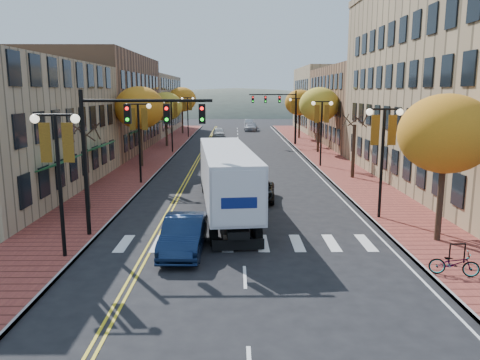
{
  "coord_description": "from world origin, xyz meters",
  "views": [
    {
      "loc": [
        -0.34,
        -18.69,
        6.93
      ],
      "look_at": [
        -0.11,
        6.13,
        2.2
      ],
      "focal_mm": 35.0,
      "sensor_mm": 36.0,
      "label": 1
    }
  ],
  "objects_px": {
    "semi_truck": "(225,174)",
    "bicycle": "(454,263)",
    "navy_sedan": "(184,234)",
    "black_suv": "(259,191)"
  },
  "relations": [
    {
      "from": "semi_truck",
      "to": "bicycle",
      "type": "distance_m",
      "value": 13.52
    },
    {
      "from": "semi_truck",
      "to": "bicycle",
      "type": "xyz_separation_m",
      "value": [
        8.76,
        -10.17,
        -1.62
      ]
    },
    {
      "from": "navy_sedan",
      "to": "bicycle",
      "type": "xyz_separation_m",
      "value": [
        10.4,
        -3.11,
        -0.18
      ]
    },
    {
      "from": "navy_sedan",
      "to": "semi_truck",
      "type": "bearing_deg",
      "value": 78.27
    },
    {
      "from": "navy_sedan",
      "to": "black_suv",
      "type": "xyz_separation_m",
      "value": [
        3.74,
        9.77,
        -0.19
      ]
    },
    {
      "from": "semi_truck",
      "to": "black_suv",
      "type": "bearing_deg",
      "value": 46.44
    },
    {
      "from": "black_suv",
      "to": "semi_truck",
      "type": "bearing_deg",
      "value": -123.1
    },
    {
      "from": "navy_sedan",
      "to": "black_suv",
      "type": "height_order",
      "value": "navy_sedan"
    },
    {
      "from": "semi_truck",
      "to": "navy_sedan",
      "type": "relative_size",
      "value": 3.2
    },
    {
      "from": "black_suv",
      "to": "bicycle",
      "type": "height_order",
      "value": "black_suv"
    }
  ]
}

